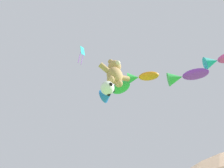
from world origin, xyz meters
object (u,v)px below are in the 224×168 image
object	(u,v)px
teddy_bear_kite	(115,72)
fish_kite_violet	(185,76)
fish_kite_emerald	(114,91)
fish_kite_magenta	(220,60)
soccer_ball_kite	(107,88)
diamond_kite	(82,53)
fish_kite_tangerine	(141,77)

from	to	relation	value
teddy_bear_kite	fish_kite_violet	distance (m)	4.51
teddy_bear_kite	fish_kite_violet	xyz separation A→B (m)	(4.07, -1.92, 0.34)
fish_kite_emerald	fish_kite_magenta	distance (m)	7.10
teddy_bear_kite	fish_kite_magenta	world-z (taller)	fish_kite_magenta
soccer_ball_kite	fish_kite_emerald	xyz separation A→B (m)	(1.57, 1.77, 2.36)
soccer_ball_kite	diamond_kite	bearing A→B (deg)	129.84
fish_kite_magenta	diamond_kite	bearing A→B (deg)	143.61
soccer_ball_kite	diamond_kite	xyz separation A→B (m)	(-1.34, 1.61, 4.73)
teddy_bear_kite	fish_kite_magenta	size ratio (longest dim) A/B	1.00
fish_kite_magenta	fish_kite_violet	bearing A→B (deg)	128.15
fish_kite_tangerine	fish_kite_magenta	world-z (taller)	fish_kite_tangerine
teddy_bear_kite	fish_kite_emerald	distance (m)	2.22
fish_kite_violet	fish_kite_magenta	xyz separation A→B (m)	(1.45, -1.85, 0.67)
fish_kite_violet	diamond_kite	bearing A→B (deg)	148.84
soccer_ball_kite	fish_kite_violet	bearing A→B (deg)	-23.18
soccer_ball_kite	fish_kite_magenta	xyz separation A→B (m)	(5.98, -3.79, 2.68)
fish_kite_emerald	fish_kite_violet	size ratio (longest dim) A/B	1.01
diamond_kite	teddy_bear_kite	bearing A→B (deg)	-42.16
fish_kite_tangerine	diamond_kite	distance (m)	4.72
fish_kite_emerald	diamond_kite	distance (m)	3.76
teddy_bear_kite	soccer_ball_kite	world-z (taller)	teddy_bear_kite
teddy_bear_kite	diamond_kite	world-z (taller)	diamond_kite
soccer_ball_kite	teddy_bear_kite	bearing A→B (deg)	-2.31
fish_kite_emerald	fish_kite_violet	xyz separation A→B (m)	(2.96, -3.71, -0.35)
soccer_ball_kite	fish_kite_magenta	bearing A→B (deg)	-32.35
fish_kite_magenta	soccer_ball_kite	bearing A→B (deg)	147.65
teddy_bear_kite	fish_kite_violet	world-z (taller)	teddy_bear_kite
fish_kite_emerald	diamond_kite	bearing A→B (deg)	-176.83
fish_kite_violet	fish_kite_magenta	distance (m)	2.44
fish_kite_violet	diamond_kite	xyz separation A→B (m)	(-5.87, 3.55, 2.72)
soccer_ball_kite	fish_kite_emerald	size ratio (longest dim) A/B	0.33
fish_kite_tangerine	fish_kite_magenta	distance (m)	5.06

